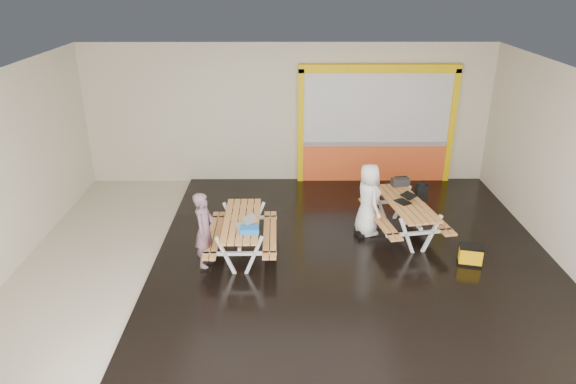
{
  "coord_description": "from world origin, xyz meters",
  "views": [
    {
      "loc": [
        -0.05,
        -8.64,
        5.08
      ],
      "look_at": [
        0.0,
        0.9,
        1.0
      ],
      "focal_mm": 32.65,
      "sensor_mm": 36.0,
      "label": 1
    }
  ],
  "objects_px": {
    "picnic_table_left": "(242,228)",
    "person_right": "(368,199)",
    "blue_pouch": "(250,230)",
    "picnic_table_right": "(405,210)",
    "laptop_left": "(245,224)",
    "fluke_bag": "(470,255)",
    "backpack": "(421,191)",
    "person_left": "(204,230)",
    "toolbox": "(400,182)",
    "laptop_right": "(405,200)",
    "dark_case": "(365,231)"
  },
  "relations": [
    {
      "from": "blue_pouch",
      "to": "dark_case",
      "type": "xyz_separation_m",
      "value": [
        2.26,
        1.28,
        -0.7
      ]
    },
    {
      "from": "picnic_table_right",
      "to": "backpack",
      "type": "bearing_deg",
      "value": 54.39
    },
    {
      "from": "picnic_table_left",
      "to": "picnic_table_right",
      "type": "bearing_deg",
      "value": 13.15
    },
    {
      "from": "person_right",
      "to": "backpack",
      "type": "distance_m",
      "value": 1.39
    },
    {
      "from": "blue_pouch",
      "to": "picnic_table_left",
      "type": "bearing_deg",
      "value": 109.62
    },
    {
      "from": "person_right",
      "to": "laptop_left",
      "type": "xyz_separation_m",
      "value": [
        -2.4,
        -1.08,
        0.0
      ]
    },
    {
      "from": "person_right",
      "to": "backpack",
      "type": "relative_size",
      "value": 3.56
    },
    {
      "from": "laptop_left",
      "to": "laptop_right",
      "type": "distance_m",
      "value": 3.29
    },
    {
      "from": "person_left",
      "to": "laptop_left",
      "type": "height_order",
      "value": "person_left"
    },
    {
      "from": "picnic_table_left",
      "to": "dark_case",
      "type": "bearing_deg",
      "value": 17.46
    },
    {
      "from": "picnic_table_left",
      "to": "blue_pouch",
      "type": "relative_size",
      "value": 5.82
    },
    {
      "from": "blue_pouch",
      "to": "dark_case",
      "type": "bearing_deg",
      "value": 29.56
    },
    {
      "from": "picnic_table_left",
      "to": "laptop_left",
      "type": "distance_m",
      "value": 0.37
    },
    {
      "from": "picnic_table_left",
      "to": "backpack",
      "type": "bearing_deg",
      "value": 20.99
    },
    {
      "from": "fluke_bag",
      "to": "person_right",
      "type": "bearing_deg",
      "value": 145.11
    },
    {
      "from": "picnic_table_left",
      "to": "blue_pouch",
      "type": "bearing_deg",
      "value": -70.38
    },
    {
      "from": "person_right",
      "to": "blue_pouch",
      "type": "bearing_deg",
      "value": 102.79
    },
    {
      "from": "person_right",
      "to": "backpack",
      "type": "height_order",
      "value": "person_right"
    },
    {
      "from": "picnic_table_left",
      "to": "toolbox",
      "type": "height_order",
      "value": "toolbox"
    },
    {
      "from": "laptop_left",
      "to": "laptop_right",
      "type": "bearing_deg",
      "value": 18.36
    },
    {
      "from": "person_right",
      "to": "fluke_bag",
      "type": "relative_size",
      "value": 3.13
    },
    {
      "from": "picnic_table_left",
      "to": "picnic_table_right",
      "type": "height_order",
      "value": "picnic_table_right"
    },
    {
      "from": "fluke_bag",
      "to": "picnic_table_left",
      "type": "bearing_deg",
      "value": 174.34
    },
    {
      "from": "toolbox",
      "to": "dark_case",
      "type": "distance_m",
      "value": 1.41
    },
    {
      "from": "blue_pouch",
      "to": "fluke_bag",
      "type": "height_order",
      "value": "blue_pouch"
    },
    {
      "from": "laptop_right",
      "to": "blue_pouch",
      "type": "xyz_separation_m",
      "value": [
        -3.03,
        -1.27,
        -0.02
      ]
    },
    {
      "from": "fluke_bag",
      "to": "toolbox",
      "type": "bearing_deg",
      "value": 114.73
    },
    {
      "from": "backpack",
      "to": "fluke_bag",
      "type": "bearing_deg",
      "value": -74.47
    },
    {
      "from": "person_left",
      "to": "laptop_left",
      "type": "xyz_separation_m",
      "value": [
        0.71,
        0.2,
        0.02
      ]
    },
    {
      "from": "backpack",
      "to": "fluke_bag",
      "type": "relative_size",
      "value": 0.88
    },
    {
      "from": "picnic_table_right",
      "to": "blue_pouch",
      "type": "relative_size",
      "value": 6.51
    },
    {
      "from": "backpack",
      "to": "fluke_bag",
      "type": "xyz_separation_m",
      "value": [
        0.51,
        -1.84,
        -0.49
      ]
    },
    {
      "from": "person_left",
      "to": "person_right",
      "type": "bearing_deg",
      "value": -54.58
    },
    {
      "from": "person_left",
      "to": "toolbox",
      "type": "bearing_deg",
      "value": -48.76
    },
    {
      "from": "person_right",
      "to": "laptop_right",
      "type": "xyz_separation_m",
      "value": [
        0.73,
        -0.04,
        0.01
      ]
    },
    {
      "from": "picnic_table_left",
      "to": "person_right",
      "type": "distance_m",
      "value": 2.62
    },
    {
      "from": "picnic_table_right",
      "to": "backpack",
      "type": "xyz_separation_m",
      "value": [
        0.48,
        0.67,
        0.12
      ]
    },
    {
      "from": "person_right",
      "to": "toolbox",
      "type": "distance_m",
      "value": 1.15
    },
    {
      "from": "person_right",
      "to": "laptop_right",
      "type": "bearing_deg",
      "value": -110.02
    },
    {
      "from": "laptop_left",
      "to": "dark_case",
      "type": "relative_size",
      "value": 1.32
    },
    {
      "from": "picnic_table_right",
      "to": "fluke_bag",
      "type": "relative_size",
      "value": 4.52
    },
    {
      "from": "person_left",
      "to": "dark_case",
      "type": "relative_size",
      "value": 3.97
    },
    {
      "from": "backpack",
      "to": "picnic_table_left",
      "type": "bearing_deg",
      "value": -159.01
    },
    {
      "from": "blue_pouch",
      "to": "picnic_table_right",
      "type": "bearing_deg",
      "value": 22.6
    },
    {
      "from": "picnic_table_right",
      "to": "dark_case",
      "type": "height_order",
      "value": "picnic_table_right"
    },
    {
      "from": "laptop_left",
      "to": "laptop_right",
      "type": "xyz_separation_m",
      "value": [
        3.13,
        1.04,
        0.01
      ]
    },
    {
      "from": "laptop_right",
      "to": "blue_pouch",
      "type": "distance_m",
      "value": 3.28
    },
    {
      "from": "picnic_table_left",
      "to": "laptop_right",
      "type": "distance_m",
      "value": 3.31
    },
    {
      "from": "laptop_left",
      "to": "laptop_right",
      "type": "height_order",
      "value": "laptop_right"
    },
    {
      "from": "person_right",
      "to": "picnic_table_left",
      "type": "bearing_deg",
      "value": 90.89
    }
  ]
}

